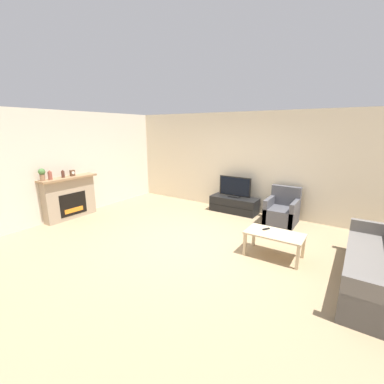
% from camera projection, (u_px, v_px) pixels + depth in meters
% --- Properties ---
extents(ground_plane, '(24.00, 24.00, 0.00)m').
position_uv_depth(ground_plane, '(193.00, 241.00, 5.29)').
color(ground_plane, '#9E8460').
extents(wall_back, '(12.00, 0.06, 2.70)m').
position_uv_depth(wall_back, '(244.00, 163.00, 7.04)').
color(wall_back, beige).
rests_on(wall_back, ground).
extents(wall_left, '(0.06, 12.00, 2.70)m').
position_uv_depth(wall_left, '(81.00, 163.00, 6.90)').
color(wall_left, beige).
rests_on(wall_left, ground).
extents(fireplace, '(0.40, 1.42, 1.08)m').
position_uv_depth(fireplace, '(70.00, 197.00, 6.57)').
color(fireplace, tan).
rests_on(fireplace, ground).
extents(mantel_vase_left, '(0.09, 0.09, 0.22)m').
position_uv_depth(mantel_vase_left, '(50.00, 175.00, 6.06)').
color(mantel_vase_left, '#994C3D').
rests_on(mantel_vase_left, fireplace).
extents(mantel_vase_centre_left, '(0.08, 0.08, 0.19)m').
position_uv_depth(mantel_vase_centre_left, '(63.00, 174.00, 6.32)').
color(mantel_vase_centre_left, '#512D23').
rests_on(mantel_vase_centre_left, fireplace).
extents(mantel_clock, '(0.08, 0.11, 0.15)m').
position_uv_depth(mantel_clock, '(72.00, 173.00, 6.52)').
color(mantel_clock, brown).
rests_on(mantel_clock, fireplace).
extents(potted_plant, '(0.15, 0.15, 0.29)m').
position_uv_depth(potted_plant, '(42.00, 174.00, 5.90)').
color(potted_plant, '#936B4C').
rests_on(potted_plant, fireplace).
extents(tv_stand, '(1.29, 0.52, 0.43)m').
position_uv_depth(tv_stand, '(234.00, 205.00, 7.11)').
color(tv_stand, black).
rests_on(tv_stand, ground).
extents(tv, '(0.91, 0.18, 0.57)m').
position_uv_depth(tv, '(235.00, 188.00, 6.99)').
color(tv, black).
rests_on(tv, tv_stand).
extents(armchair, '(0.70, 0.76, 0.88)m').
position_uv_depth(armchair, '(282.00, 212.00, 6.25)').
color(armchair, '#4C4C51').
rests_on(armchair, ground).
extents(coffee_table, '(1.00, 0.55, 0.45)m').
position_uv_depth(coffee_table, '(275.00, 236.00, 4.58)').
color(coffee_table, '#CCB289').
rests_on(coffee_table, ground).
extents(remote, '(0.11, 0.15, 0.02)m').
position_uv_depth(remote, '(266.00, 229.00, 4.72)').
color(remote, black).
rests_on(remote, coffee_table).
extents(couch, '(0.80, 2.34, 0.82)m').
position_uv_depth(couch, '(380.00, 270.00, 3.71)').
color(couch, '#66605B').
rests_on(couch, ground).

